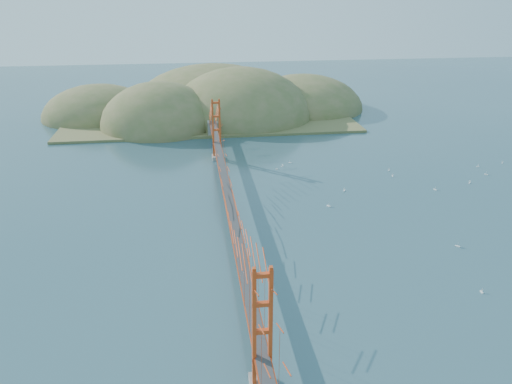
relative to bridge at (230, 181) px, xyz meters
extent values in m
plane|color=#315562|center=(0.00, -0.18, -7.01)|extent=(320.00, 320.00, 0.00)
cube|color=gray|center=(0.00, -30.18, -6.66)|extent=(2.00, 2.40, 0.70)
cube|color=gray|center=(0.00, 29.82, -6.66)|extent=(2.00, 2.40, 0.70)
cube|color=#BA3914|center=(0.00, -0.18, -3.71)|extent=(1.40, 92.00, 0.16)
cube|color=#BA3914|center=(0.00, -0.18, -3.91)|extent=(1.33, 92.00, 0.24)
cube|color=#38383A|center=(0.00, -0.18, -3.61)|extent=(1.19, 92.00, 0.03)
cube|color=gray|center=(0.00, 45.82, -5.36)|extent=(2.20, 2.60, 3.30)
cube|color=olive|center=(0.00, 63.82, -6.76)|extent=(70.00, 40.00, 0.60)
ellipsoid|color=olive|center=(-12.00, 55.82, -7.01)|extent=(28.00, 28.00, 21.00)
ellipsoid|color=olive|center=(8.00, 61.82, -7.01)|extent=(36.00, 36.00, 25.00)
ellipsoid|color=olive|center=(26.00, 69.82, -7.01)|extent=(32.00, 32.00, 18.00)
ellipsoid|color=olive|center=(-28.00, 67.82, -7.01)|extent=(28.00, 28.00, 16.00)
ellipsoid|color=olive|center=(2.00, 77.82, -7.01)|extent=(44.00, 44.00, 22.00)
cube|color=white|center=(30.47, 18.98, -6.95)|extent=(0.49, 0.53, 0.10)
cylinder|color=white|center=(30.47, 18.98, -6.65)|extent=(0.02, 0.02, 0.60)
cube|color=white|center=(30.05, 16.16, -6.95)|extent=(0.26, 0.55, 0.10)
cylinder|color=white|center=(30.05, 16.16, -6.66)|extent=(0.02, 0.02, 0.58)
cube|color=white|center=(19.59, 10.70, -6.94)|extent=(0.45, 0.61, 0.11)
cylinder|color=white|center=(19.59, 10.70, -6.62)|extent=(0.02, 0.02, 0.64)
cube|color=white|center=(15.41, 5.10, -6.94)|extent=(0.52, 0.64, 0.11)
cylinder|color=white|center=(15.41, 5.10, -6.60)|extent=(0.02, 0.02, 0.69)
cube|color=white|center=(25.98, -19.53, -6.95)|extent=(0.19, 0.51, 0.09)
cylinder|color=white|center=(25.98, -19.53, -6.68)|extent=(0.01, 0.01, 0.55)
cube|color=white|center=(13.48, 25.59, -6.95)|extent=(0.59, 0.41, 0.10)
cylinder|color=white|center=(13.48, 25.59, -6.64)|extent=(0.02, 0.02, 0.62)
cube|color=white|center=(41.76, 11.21, -6.94)|extent=(0.55, 0.56, 0.11)
cylinder|color=white|center=(41.76, 11.21, -6.62)|extent=(0.02, 0.02, 0.64)
cube|color=white|center=(46.87, 14.70, -6.95)|extent=(0.53, 0.55, 0.11)
cylinder|color=white|center=(46.87, 14.70, -6.63)|extent=(0.02, 0.02, 0.63)
cube|color=white|center=(28.55, -9.43, -6.94)|extent=(0.59, 0.59, 0.11)
cylinder|color=white|center=(28.55, -9.43, -6.60)|extent=(0.02, 0.02, 0.68)
cube|color=white|center=(34.60, 9.21, -6.95)|extent=(0.43, 0.58, 0.10)
cylinder|color=white|center=(34.60, 9.21, -6.64)|extent=(0.02, 0.02, 0.61)
cube|color=white|center=(47.67, 18.80, -6.96)|extent=(0.50, 0.30, 0.09)
cylinder|color=white|center=(47.67, 18.80, -6.70)|extent=(0.01, 0.01, 0.52)
cube|color=white|center=(53.37, 20.13, -6.96)|extent=(0.40, 0.49, 0.09)
cylinder|color=white|center=(53.37, 20.13, -6.69)|extent=(0.01, 0.01, 0.53)
cube|color=white|center=(11.74, 23.87, -6.95)|extent=(0.53, 0.34, 0.09)
cylinder|color=white|center=(11.74, 23.87, -6.68)|extent=(0.01, 0.01, 0.55)
cube|color=white|center=(10.42, 22.39, -6.95)|extent=(0.52, 0.30, 0.09)
cylinder|color=white|center=(10.42, 22.39, -6.69)|extent=(0.01, 0.01, 0.54)
camera|label=1|loc=(-4.79, -62.11, 24.25)|focal=35.00mm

